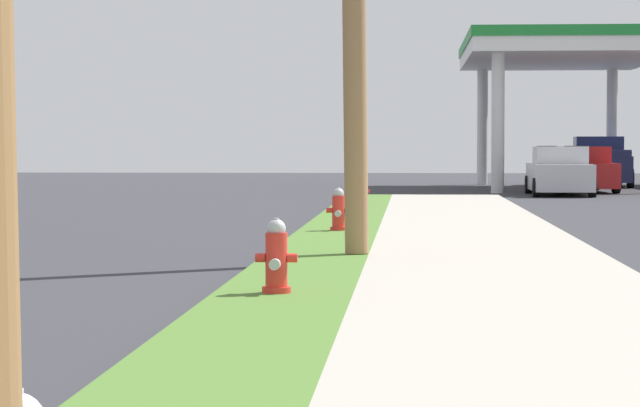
{
  "coord_description": "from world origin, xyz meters",
  "views": [
    {
      "loc": [
        1.97,
        -1.71,
        1.58
      ],
      "look_at": [
        0.97,
        13.34,
        0.95
      ],
      "focal_mm": 77.21,
      "sensor_mm": 36.0,
      "label": 1
    }
  ],
  "objects": [
    {
      "name": "fire_hydrant_second",
      "position": [
        0.63,
        11.86,
        0.45
      ],
      "size": [
        0.42,
        0.38,
        0.74
      ],
      "color": "red",
      "rests_on": "grass_verge"
    },
    {
      "name": "car_silver_by_near_pump",
      "position": [
        6.74,
        42.96,
        0.72
      ],
      "size": [
        1.99,
        4.52,
        1.57
      ],
      "color": "#BCBCC1",
      "rests_on": "ground"
    },
    {
      "name": "fire_hydrant_fourth",
      "position": [
        0.73,
        32.37,
        0.45
      ],
      "size": [
        0.42,
        0.38,
        0.74
      ],
      "color": "red",
      "rests_on": "grass_verge"
    },
    {
      "name": "truck_navy_at_forecourt",
      "position": [
        9.39,
        53.03,
        0.91
      ],
      "size": [
        2.37,
        5.49,
        1.97
      ],
      "color": "navy",
      "rests_on": "ground"
    },
    {
      "name": "car_red_by_far_pump",
      "position": [
        7.86,
        46.46,
        0.72
      ],
      "size": [
        2.21,
        4.61,
        1.57
      ],
      "color": "red",
      "rests_on": "ground"
    },
    {
      "name": "fire_hydrant_third",
      "position": [
        0.71,
        22.09,
        0.45
      ],
      "size": [
        0.42,
        0.37,
        0.74
      ],
      "color": "red",
      "rests_on": "grass_verge"
    }
  ]
}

